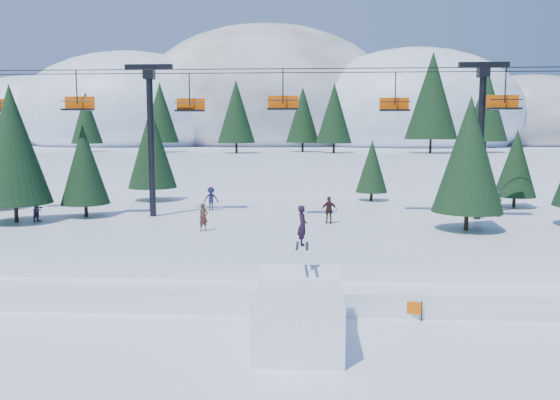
# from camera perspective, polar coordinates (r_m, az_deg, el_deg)

# --- Properties ---
(ground) EXTENTS (160.00, 160.00, 0.00)m
(ground) POSITION_cam_1_polar(r_m,az_deg,el_deg) (20.57, -2.29, -16.68)
(ground) COLOR white
(ground) RESTS_ON ground
(mid_shelf) EXTENTS (70.00, 22.00, 2.50)m
(mid_shelf) POSITION_cam_1_polar(r_m,az_deg,el_deg) (37.45, 0.32, -3.71)
(mid_shelf) COLOR white
(mid_shelf) RESTS_ON ground
(berm) EXTENTS (70.00, 6.00, 1.10)m
(berm) POSITION_cam_1_polar(r_m,az_deg,el_deg) (27.89, -0.72, -9.00)
(berm) COLOR white
(berm) RESTS_ON ground
(mountain_ridge) EXTENTS (119.00, 60.00, 26.46)m
(mountain_ridge) POSITION_cam_1_polar(r_m,az_deg,el_deg) (92.36, -1.12, 7.99)
(mountain_ridge) COLOR white
(mountain_ridge) RESTS_ON ground
(jump_kicker) EXTENTS (3.33, 4.54, 5.34)m
(jump_kicker) POSITION_cam_1_polar(r_m,az_deg,el_deg) (21.60, 1.98, -11.96)
(jump_kicker) COLOR white
(jump_kicker) RESTS_ON ground
(chairlift) EXTENTS (46.55, 3.21, 10.28)m
(chairlift) POSITION_cam_1_polar(r_m,az_deg,el_deg) (36.81, 1.19, 8.73)
(chairlift) COLOR black
(chairlift) RESTS_ON mid_shelf
(conifer_stand) EXTENTS (63.95, 17.18, 8.94)m
(conifer_stand) POSITION_cam_1_polar(r_m,az_deg,el_deg) (37.11, 2.28, 5.11)
(conifer_stand) COLOR black
(conifer_stand) RESTS_ON mid_shelf
(distant_skiers) EXTENTS (31.26, 9.22, 1.83)m
(distant_skiers) POSITION_cam_1_polar(r_m,az_deg,el_deg) (36.92, -1.87, -0.54)
(distant_skiers) COLOR #361B19
(distant_skiers) RESTS_ON mid_shelf
(banner_near) EXTENTS (2.71, 0.97, 0.90)m
(banner_near) POSITION_cam_1_polar(r_m,az_deg,el_deg) (25.48, 11.41, -10.74)
(banner_near) COLOR black
(banner_near) RESTS_ON ground
(banner_far) EXTENTS (2.84, 0.35, 0.90)m
(banner_far) POSITION_cam_1_polar(r_m,az_deg,el_deg) (27.74, 22.04, -9.64)
(banner_far) COLOR black
(banner_far) RESTS_ON ground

